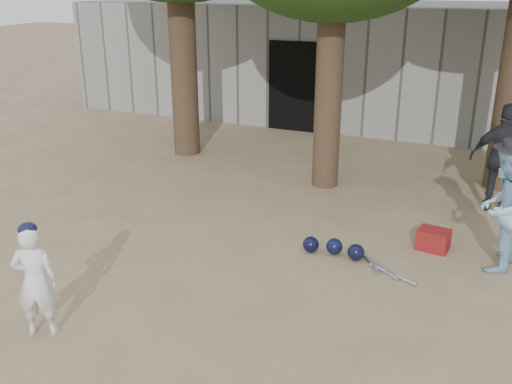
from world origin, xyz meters
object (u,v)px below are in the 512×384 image
at_px(spectator_blue, 502,209).
at_px(spectator_dark, 504,158).
at_px(red_bag, 433,240).
at_px(boy_player, 35,281).

distance_m(spectator_blue, spectator_dark, 2.16).
xyz_separation_m(spectator_blue, red_bag, (-0.81, 0.22, -0.69)).
height_order(spectator_blue, red_bag, spectator_blue).
xyz_separation_m(spectator_dark, red_bag, (-0.77, -1.94, -0.74)).
xyz_separation_m(spectator_blue, spectator_dark, (-0.04, 2.16, 0.06)).
relative_size(spectator_blue, spectator_dark, 0.94).
height_order(spectator_dark, red_bag, spectator_dark).
bearing_deg(boy_player, red_bag, -160.20).
xyz_separation_m(boy_player, spectator_dark, (4.39, 5.73, 0.26)).
xyz_separation_m(boy_player, red_bag, (3.61, 3.79, -0.48)).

